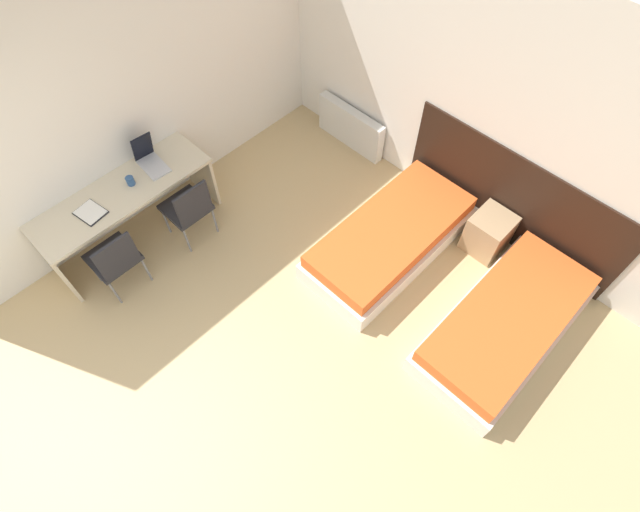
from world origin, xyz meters
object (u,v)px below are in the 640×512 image
Objects in this scene: bed_near_door at (506,323)px; nightstand at (488,233)px; bed_near_window at (390,238)px; laptop at (150,159)px; chair_near_laptop at (188,207)px; chair_near_notebook at (114,258)px.

nightstand reaches higher than bed_near_door.
laptop is (-2.16, -1.35, 0.62)m from bed_near_window.
nightstand is (0.72, 0.76, 0.04)m from bed_near_window.
chair_near_laptop reaches higher than bed_near_door.
chair_near_laptop is 0.61m from laptop.
nightstand is at bearing 46.65° from bed_near_window.
laptop is at bearing -179.20° from chair_near_laptop.
chair_near_notebook is at bearing -55.33° from laptop.
bed_near_window is at bearing -133.35° from nightstand.
nightstand is 0.55× the size of chair_near_notebook.
chair_near_laptop is at bearing 5.16° from laptop.
chair_near_notebook is at bearing -126.37° from bed_near_window.
chair_near_laptop reaches higher than bed_near_window.
bed_near_door is (1.43, 0.00, 0.00)m from bed_near_window.
bed_near_door is 3.89m from laptop.
chair_near_laptop reaches higher than nightstand.
laptop is at bearing -143.72° from nightstand.
nightstand is 3.62m from laptop.
bed_near_window is 5.14× the size of laptop.
bed_near_window is 2.63m from laptop.
chair_near_notebook is at bearing -90.00° from chair_near_laptop.
laptop is (-2.88, -2.11, 0.58)m from nightstand.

